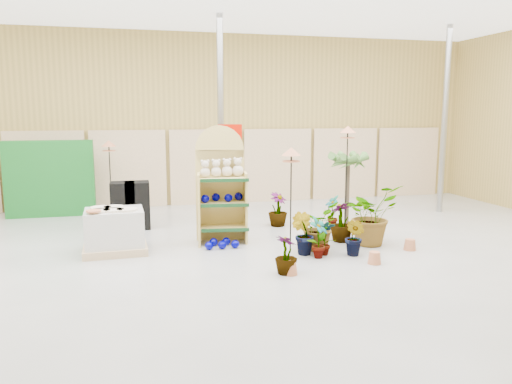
# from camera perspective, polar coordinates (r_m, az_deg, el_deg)

# --- Properties ---
(room) EXTENTS (15.20, 12.10, 4.70)m
(room) POSITION_cam_1_polar(r_m,az_deg,el_deg) (8.39, -1.04, 7.51)
(room) COLOR gray
(room) RESTS_ON ground
(display_shelf) EXTENTS (0.99, 0.70, 2.21)m
(display_shelf) POSITION_cam_1_polar(r_m,az_deg,el_deg) (9.46, -4.04, 0.33)
(display_shelf) COLOR tan
(display_shelf) RESTS_ON ground
(teddy_bears) EXTENTS (0.82, 0.22, 0.35)m
(teddy_bears) POSITION_cam_1_polar(r_m,az_deg,el_deg) (9.31, -3.78, 2.60)
(teddy_bears) COLOR beige
(teddy_bears) RESTS_ON display_shelf
(gazing_balls_shelf) EXTENTS (0.81, 0.28, 0.15)m
(gazing_balls_shelf) POSITION_cam_1_polar(r_m,az_deg,el_deg) (9.36, -3.90, -0.63)
(gazing_balls_shelf) COLOR #000080
(gazing_balls_shelf) RESTS_ON display_shelf
(gazing_balls_floor) EXTENTS (0.63, 0.39, 0.15)m
(gazing_balls_floor) POSITION_cam_1_polar(r_m,az_deg,el_deg) (9.16, -3.99, -5.92)
(gazing_balls_floor) COLOR #000080
(gazing_balls_floor) RESTS_ON ground
(pallet_stack) EXTENTS (1.12, 0.94, 0.80)m
(pallet_stack) POSITION_cam_1_polar(r_m,az_deg,el_deg) (9.13, -15.86, -4.30)
(pallet_stack) COLOR tan
(pallet_stack) RESTS_ON ground
(charcoal_planters) EXTENTS (0.80, 0.50, 1.00)m
(charcoal_planters) POSITION_cam_1_polar(r_m,az_deg,el_deg) (10.87, -14.16, -1.50)
(charcoal_planters) COLOR black
(charcoal_planters) RESTS_ON ground
(trellis_stock) EXTENTS (2.00, 0.30, 1.80)m
(trellis_stock) POSITION_cam_1_polar(r_m,az_deg,el_deg) (12.72, -22.48, 1.42)
(trellis_stock) COLOR #125D1D
(trellis_stock) RESTS_ON ground
(offer_sign) EXTENTS (0.50, 0.08, 2.20)m
(offer_sign) POSITION_cam_1_polar(r_m,az_deg,el_deg) (10.47, -2.99, 4.28)
(offer_sign) COLOR gray
(offer_sign) RESTS_ON ground
(bird_table_front) EXTENTS (0.34, 0.34, 1.85)m
(bird_table_front) POSITION_cam_1_polar(r_m,az_deg,el_deg) (8.58, 4.06, 4.22)
(bird_table_front) COLOR black
(bird_table_front) RESTS_ON ground
(bird_table_right) EXTENTS (0.34, 0.34, 2.17)m
(bird_table_right) POSITION_cam_1_polar(r_m,az_deg,el_deg) (10.39, 10.44, 6.60)
(bird_table_right) COLOR black
(bird_table_right) RESTS_ON ground
(bird_table_back) EXTENTS (0.34, 0.34, 1.81)m
(bird_table_back) POSITION_cam_1_polar(r_m,az_deg,el_deg) (12.03, -16.47, 5.06)
(bird_table_back) COLOR black
(bird_table_back) RESTS_ON ground
(palm) EXTENTS (0.70, 0.70, 1.70)m
(palm) POSITION_cam_1_polar(r_m,az_deg,el_deg) (10.97, 10.48, 3.71)
(palm) COLOR #413526
(palm) RESTS_ON ground
(potted_plant_0) EXTENTS (0.46, 0.43, 0.72)m
(potted_plant_0) POSITION_cam_1_polar(r_m,az_deg,el_deg) (8.50, 7.15, -5.19)
(potted_plant_0) COLOR #42702E
(potted_plant_0) RESTS_ON ground
(potted_plant_1) EXTENTS (0.51, 0.52, 0.73)m
(potted_plant_1) POSITION_cam_1_polar(r_m,az_deg,el_deg) (8.71, 5.34, -4.76)
(potted_plant_1) COLOR #42702E
(potted_plant_1) RESTS_ON ground
(potted_plant_2) EXTENTS (1.00, 1.01, 0.85)m
(potted_plant_2) POSITION_cam_1_polar(r_m,az_deg,el_deg) (9.02, 7.01, -3.92)
(potted_plant_2) COLOR #42702E
(potted_plant_2) RESTS_ON ground
(potted_plant_3) EXTENTS (0.56, 0.56, 0.78)m
(potted_plant_3) POSITION_cam_1_polar(r_m,az_deg,el_deg) (9.66, 9.74, -3.33)
(potted_plant_3) COLOR #42702E
(potted_plant_3) RESTS_ON ground
(potted_plant_4) EXTENTS (0.26, 0.38, 0.70)m
(potted_plant_4) POSITION_cam_1_polar(r_m,az_deg,el_deg) (10.79, 8.72, -2.20)
(potted_plant_4) COLOR #42702E
(potted_plant_4) RESTS_ON ground
(potted_plant_7) EXTENTS (0.48, 0.48, 0.61)m
(potted_plant_7) POSITION_cam_1_polar(r_m,az_deg,el_deg) (7.66, 3.47, -7.14)
(potted_plant_7) COLOR #42702E
(potted_plant_7) RESTS_ON ground
(potted_plant_8) EXTENTS (0.34, 0.24, 0.61)m
(potted_plant_8) POSITION_cam_1_polar(r_m,az_deg,el_deg) (8.72, 7.95, -5.19)
(potted_plant_8) COLOR #42702E
(potted_plant_8) RESTS_ON ground
(potted_plant_9) EXTENTS (0.39, 0.44, 0.66)m
(potted_plant_9) POSITION_cam_1_polar(r_m,az_deg,el_deg) (8.73, 11.24, -5.10)
(potted_plant_9) COLOR #42702E
(potted_plant_9) RESTS_ON ground
(potted_plant_10) EXTENTS (1.25, 1.17, 1.13)m
(potted_plant_10) POSITION_cam_1_polar(r_m,az_deg,el_deg) (9.52, 12.99, -2.53)
(potted_plant_10) COLOR #42702E
(potted_plant_10) RESTS_ON ground
(potted_plant_11) EXTENTS (0.57, 0.57, 0.73)m
(potted_plant_11) POSITION_cam_1_polar(r_m,az_deg,el_deg) (10.82, 2.51, -2.00)
(potted_plant_11) COLOR #42702E
(potted_plant_11) RESTS_ON ground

